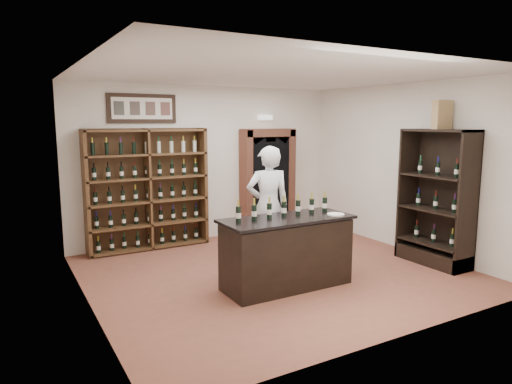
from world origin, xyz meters
TOP-DOWN VIEW (x-y plane):
  - floor at (0.00, 0.00)m, footprint 5.50×5.50m
  - ceiling at (0.00, 0.00)m, footprint 5.50×5.50m
  - wall_back at (0.00, 2.50)m, footprint 5.50×0.04m
  - wall_left at (-2.75, 0.00)m, footprint 0.04×5.00m
  - wall_right at (2.75, 0.00)m, footprint 0.04×5.00m
  - wine_shelf at (-1.30, 2.33)m, footprint 2.20×0.38m
  - framed_picture at (-1.30, 2.47)m, footprint 1.25×0.04m
  - arched_doorway at (1.25, 2.33)m, footprint 1.17×0.35m
  - emergency_light at (1.25, 2.42)m, footprint 0.30×0.10m
  - tasting_counter at (-0.20, -0.60)m, footprint 1.88×0.78m
  - counter_bottle_0 at (-0.92, -0.52)m, footprint 0.07×0.07m
  - counter_bottle_1 at (-0.68, -0.52)m, footprint 0.07×0.07m
  - counter_bottle_2 at (-0.44, -0.52)m, footprint 0.07×0.07m
  - counter_bottle_3 at (-0.20, -0.52)m, footprint 0.07×0.07m
  - counter_bottle_4 at (0.04, -0.52)m, footprint 0.07×0.07m
  - counter_bottle_5 at (0.28, -0.52)m, footprint 0.07×0.07m
  - counter_bottle_6 at (0.52, -0.52)m, footprint 0.07×0.07m
  - side_cabinet at (2.52, -0.90)m, footprint 0.48×1.20m
  - shopkeeper at (0.11, 0.43)m, footprint 0.81×0.64m
  - plate at (0.49, -0.81)m, footprint 0.24×0.24m
  - wine_crate at (2.52, -0.89)m, footprint 0.33×0.15m

SIDE VIEW (x-z plane):
  - floor at x=0.00m, z-range 0.00..0.00m
  - tasting_counter at x=-0.20m, z-range -0.01..0.99m
  - side_cabinet at x=2.52m, z-range -0.35..1.85m
  - shopkeeper at x=0.11m, z-range 0.00..1.94m
  - plate at x=0.49m, z-range 1.00..1.02m
  - wine_shelf at x=-1.30m, z-range 0.00..2.20m
  - counter_bottle_0 at x=-0.92m, z-range 0.96..1.26m
  - counter_bottle_1 at x=-0.68m, z-range 0.96..1.26m
  - counter_bottle_2 at x=-0.44m, z-range 0.96..1.26m
  - counter_bottle_3 at x=-0.20m, z-range 0.96..1.26m
  - counter_bottle_4 at x=0.04m, z-range 0.96..1.26m
  - counter_bottle_5 at x=0.28m, z-range 0.96..1.26m
  - counter_bottle_6 at x=0.52m, z-range 0.96..1.26m
  - arched_doorway at x=1.25m, z-range 0.05..2.22m
  - wall_back at x=0.00m, z-range 0.00..3.00m
  - wall_left at x=-2.75m, z-range 0.00..3.00m
  - wall_right at x=2.75m, z-range 0.00..3.00m
  - emergency_light at x=1.25m, z-range 2.35..2.45m
  - wine_crate at x=2.52m, z-range 2.20..2.65m
  - framed_picture at x=-1.30m, z-range 2.29..2.81m
  - ceiling at x=0.00m, z-range 3.00..3.00m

